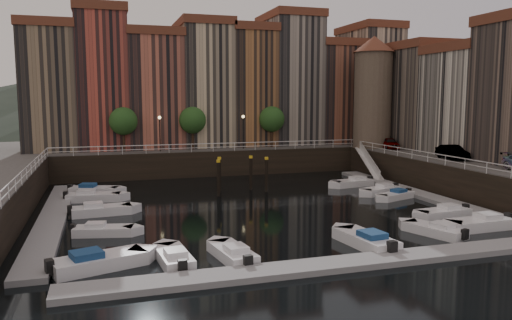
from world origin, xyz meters
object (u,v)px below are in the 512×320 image
object	(u,v)px
boat_left_2	(100,210)
car_a	(390,144)
boat_left_0	(97,262)
corner_tower	(373,90)
car_b	(452,153)
gangway	(369,161)
mooring_pilings	(239,176)
boat_left_1	(102,231)

from	to	relation	value
boat_left_2	car_a	xyz separation A→B (m)	(33.70, 12.01, 3.31)
boat_left_0	car_a	bearing A→B (deg)	18.89
corner_tower	car_b	distance (m)	15.19
gangway	boat_left_2	distance (m)	31.58
mooring_pilings	boat_left_0	world-z (taller)	mooring_pilings
gangway	car_a	xyz separation A→B (m)	(3.85, 1.81, 1.76)
boat_left_0	boat_left_2	world-z (taller)	boat_left_0
gangway	mooring_pilings	world-z (taller)	gangway
corner_tower	boat_left_1	size ratio (longest dim) A/B	3.24
gangway	mooring_pilings	size ratio (longest dim) A/B	1.55
corner_tower	mooring_pilings	world-z (taller)	corner_tower
gangway	mooring_pilings	bearing A→B (deg)	-165.72
corner_tower	car_a	distance (m)	7.11
corner_tower	car_a	size ratio (longest dim) A/B	3.45
gangway	car_b	xyz separation A→B (m)	(4.14, -9.18, 1.80)
corner_tower	boat_left_1	world-z (taller)	corner_tower
gangway	mooring_pilings	distance (m)	17.29
boat_left_1	car_b	bearing A→B (deg)	25.04
gangway	boat_left_1	size ratio (longest dim) A/B	1.95
mooring_pilings	gangway	bearing A→B (deg)	14.28
gangway	car_b	bearing A→B (deg)	-65.75
mooring_pilings	corner_tower	bearing A→B (deg)	24.03
gangway	corner_tower	bearing A→B (deg)	57.20
gangway	car_a	distance (m)	4.61
car_b	gangway	bearing A→B (deg)	123.77
car_a	car_b	xyz separation A→B (m)	(0.28, -11.00, 0.04)
boat_left_1	car_a	distance (m)	38.33
corner_tower	car_b	bearing A→B (deg)	-84.83
car_b	mooring_pilings	bearing A→B (deg)	176.27
corner_tower	boat_left_0	xyz separation A→B (m)	(-32.87, -27.92, -9.79)
corner_tower	car_b	world-z (taller)	corner_tower
gangway	boat_left_1	xyz separation A→B (m)	(-29.69, -16.42, -1.60)
boat_left_1	boat_left_0	bearing A→B (deg)	-79.29
corner_tower	boat_left_2	size ratio (longest dim) A/B	2.81
boat_left_1	mooring_pilings	bearing A→B (deg)	56.18
mooring_pilings	car_b	xyz separation A→B (m)	(20.89, -4.92, 2.07)
corner_tower	boat_left_2	xyz separation A→B (m)	(-32.74, -14.70, -9.82)
mooring_pilings	boat_left_0	xyz separation A→B (m)	(-13.22, -19.15, -1.24)
mooring_pilings	boat_left_2	bearing A→B (deg)	-155.62
corner_tower	mooring_pilings	size ratio (longest dim) A/B	2.57
corner_tower	gangway	bearing A→B (deg)	-122.80
mooring_pilings	car_a	xyz separation A→B (m)	(20.61, 6.08, 2.03)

